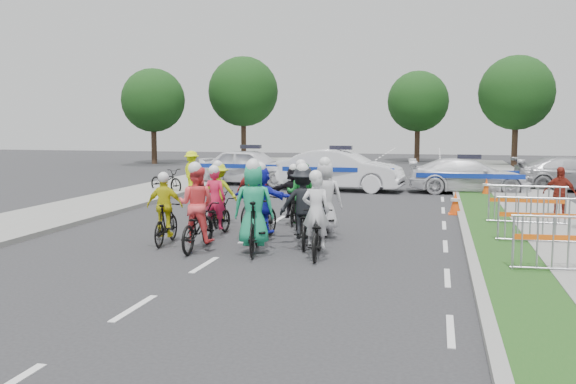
% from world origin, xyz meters
% --- Properties ---
extents(ground, '(90.00, 90.00, 0.00)m').
position_xyz_m(ground, '(0.00, 0.00, 0.00)').
color(ground, '#28282B').
rests_on(ground, ground).
extents(curb_right, '(0.20, 60.00, 0.12)m').
position_xyz_m(curb_right, '(5.10, 5.00, 0.06)').
color(curb_right, gray).
rests_on(curb_right, ground).
extents(grass_strip, '(1.20, 60.00, 0.11)m').
position_xyz_m(grass_strip, '(5.80, 5.00, 0.06)').
color(grass_strip, '#184A17').
rests_on(grass_strip, ground).
extents(sidewalk_right, '(2.40, 60.00, 0.13)m').
position_xyz_m(sidewalk_right, '(7.60, 5.00, 0.07)').
color(sidewalk_right, gray).
rests_on(sidewalk_right, ground).
extents(sidewalk_left, '(3.00, 60.00, 0.13)m').
position_xyz_m(sidewalk_left, '(-6.50, 5.00, 0.07)').
color(sidewalk_left, gray).
rests_on(sidewalk_left, ground).
extents(rider_0, '(0.82, 1.83, 1.81)m').
position_xyz_m(rider_0, '(1.97, 1.27, 0.60)').
color(rider_0, black).
rests_on(rider_0, ground).
extents(rider_1, '(0.93, 1.98, 2.01)m').
position_xyz_m(rider_1, '(0.62, 1.34, 0.78)').
color(rider_1, black).
rests_on(rider_1, ground).
extents(rider_2, '(0.82, 1.91, 1.93)m').
position_xyz_m(rider_2, '(-0.68, 1.38, 0.72)').
color(rider_2, black).
rests_on(rider_2, ground).
extents(rider_3, '(0.87, 1.62, 1.67)m').
position_xyz_m(rider_3, '(-1.61, 1.82, 0.65)').
color(rider_3, black).
rests_on(rider_3, ground).
extents(rider_4, '(1.14, 1.93, 1.88)m').
position_xyz_m(rider_4, '(1.47, 2.35, 0.73)').
color(rider_4, black).
rests_on(rider_4, ground).
extents(rider_5, '(1.53, 1.82, 1.85)m').
position_xyz_m(rider_5, '(0.35, 2.89, 0.78)').
color(rider_5, black).
rests_on(rider_5, ground).
extents(rider_6, '(0.70, 1.74, 1.75)m').
position_xyz_m(rider_6, '(-0.88, 3.13, 0.58)').
color(rider_6, black).
rests_on(rider_6, ground).
extents(rider_7, '(0.84, 1.88, 1.96)m').
position_xyz_m(rider_7, '(1.78, 3.45, 0.76)').
color(rider_7, black).
rests_on(rider_7, ground).
extents(rider_8, '(0.80, 1.83, 1.83)m').
position_xyz_m(rider_8, '(1.00, 4.42, 0.68)').
color(rider_8, black).
rests_on(rider_8, ground).
extents(rider_9, '(0.96, 1.80, 1.84)m').
position_xyz_m(rider_9, '(-0.28, 4.46, 0.71)').
color(rider_9, black).
rests_on(rider_9, ground).
extents(rider_10, '(1.06, 1.81, 1.76)m').
position_xyz_m(rider_10, '(-1.33, 4.67, 0.69)').
color(rider_10, black).
rests_on(rider_10, ground).
extents(rider_11, '(1.35, 1.61, 1.66)m').
position_xyz_m(rider_11, '(0.60, 5.34, 0.71)').
color(rider_11, black).
rests_on(rider_11, ground).
extents(police_car_0, '(4.97, 2.65, 1.61)m').
position_xyz_m(police_car_0, '(-3.67, 15.70, 0.80)').
color(police_car_0, white).
rests_on(police_car_0, ground).
extents(police_car_1, '(5.22, 2.31, 1.66)m').
position_xyz_m(police_car_1, '(0.57, 14.21, 0.83)').
color(police_car_1, white).
rests_on(police_car_1, ground).
extents(police_car_2, '(4.77, 2.18, 1.35)m').
position_xyz_m(police_car_2, '(5.60, 14.42, 0.68)').
color(police_car_2, white).
rests_on(police_car_2, ground).
extents(civilian_sedan, '(4.84, 2.18, 1.38)m').
position_xyz_m(civilian_sedan, '(9.77, 16.10, 0.69)').
color(civilian_sedan, '#A2A2A7').
rests_on(civilian_sedan, ground).
extents(spectator_2, '(0.97, 0.69, 1.53)m').
position_xyz_m(spectator_2, '(7.75, 7.60, 0.77)').
color(spectator_2, maroon).
rests_on(spectator_2, ground).
extents(marshal_hiviz, '(1.19, 1.17, 1.64)m').
position_xyz_m(marshal_hiviz, '(-5.14, 12.34, 0.82)').
color(marshal_hiviz, '#DDF90D').
rests_on(marshal_hiviz, ground).
extents(barrier_0, '(2.02, 0.61, 1.12)m').
position_xyz_m(barrier_0, '(6.70, 0.55, 0.56)').
color(barrier_0, '#A5A8AD').
rests_on(barrier_0, ground).
extents(barrier_1, '(2.00, 0.50, 1.12)m').
position_xyz_m(barrier_1, '(6.70, 3.42, 0.56)').
color(barrier_1, '#A5A8AD').
rests_on(barrier_1, ground).
extents(barrier_2, '(2.02, 0.61, 1.12)m').
position_xyz_m(barrier_2, '(6.70, 6.14, 0.56)').
color(barrier_2, '#A5A8AD').
rests_on(barrier_2, ground).
extents(cone_0, '(0.40, 0.40, 0.70)m').
position_xyz_m(cone_0, '(4.94, 8.22, 0.34)').
color(cone_0, '#F24C0C').
rests_on(cone_0, ground).
extents(cone_1, '(0.40, 0.40, 0.70)m').
position_xyz_m(cone_1, '(6.20, 13.29, 0.34)').
color(cone_1, '#F24C0C').
rests_on(cone_1, ground).
extents(parked_bike, '(1.92, 1.40, 0.96)m').
position_xyz_m(parked_bike, '(-6.01, 11.81, 0.48)').
color(parked_bike, black).
rests_on(parked_bike, ground).
extents(tree_0, '(4.20, 4.20, 6.30)m').
position_xyz_m(tree_0, '(-14.00, 28.00, 4.19)').
color(tree_0, '#382619').
rests_on(tree_0, ground).
extents(tree_1, '(4.55, 4.55, 6.82)m').
position_xyz_m(tree_1, '(9.00, 30.00, 4.54)').
color(tree_1, '#382619').
rests_on(tree_1, ground).
extents(tree_3, '(4.90, 4.90, 7.35)m').
position_xyz_m(tree_3, '(-9.00, 32.00, 4.89)').
color(tree_3, '#382619').
rests_on(tree_3, ground).
extents(tree_4, '(4.20, 4.20, 6.30)m').
position_xyz_m(tree_4, '(3.00, 34.00, 4.19)').
color(tree_4, '#382619').
rests_on(tree_4, ground).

